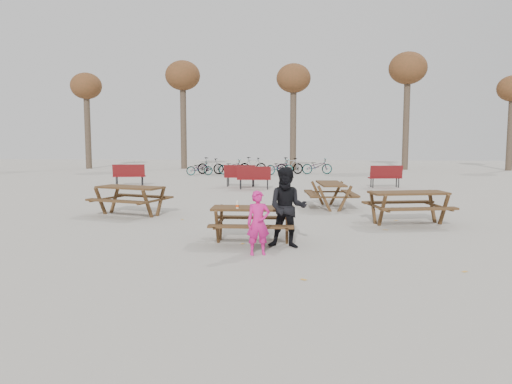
# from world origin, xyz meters

# --- Properties ---
(ground) EXTENTS (80.00, 80.00, 0.00)m
(ground) POSITION_xyz_m (0.00, 0.00, 0.00)
(ground) COLOR gray
(ground) RESTS_ON ground
(main_picnic_table) EXTENTS (1.80, 1.45, 0.78)m
(main_picnic_table) POSITION_xyz_m (0.00, 0.00, 0.59)
(main_picnic_table) COLOR #3B2415
(main_picnic_table) RESTS_ON ground
(food_tray) EXTENTS (0.18, 0.11, 0.03)m
(food_tray) POSITION_xyz_m (0.06, -0.10, 0.79)
(food_tray) COLOR white
(food_tray) RESTS_ON main_picnic_table
(bread_roll) EXTENTS (0.14, 0.06, 0.05)m
(bread_roll) POSITION_xyz_m (0.06, -0.10, 0.83)
(bread_roll) COLOR tan
(bread_roll) RESTS_ON food_tray
(soda_bottle) EXTENTS (0.07, 0.07, 0.17)m
(soda_bottle) POSITION_xyz_m (-0.32, -0.23, 0.85)
(soda_bottle) COLOR silver
(soda_bottle) RESTS_ON main_picnic_table
(child) EXTENTS (0.52, 0.40, 1.27)m
(child) POSITION_xyz_m (0.20, -1.20, 0.63)
(child) COLOR #CB1975
(child) RESTS_ON ground
(adult) EXTENTS (0.87, 0.71, 1.69)m
(adult) POSITION_xyz_m (0.76, -0.52, 0.84)
(adult) COLOR black
(adult) RESTS_ON ground
(picnic_table_east) EXTENTS (2.27, 1.96, 0.87)m
(picnic_table_east) POSITION_xyz_m (3.94, 2.56, 0.43)
(picnic_table_east) COLOR #3B2415
(picnic_table_east) RESTS_ON ground
(picnic_table_north) EXTENTS (2.40, 2.16, 0.86)m
(picnic_table_north) POSITION_xyz_m (-3.91, 3.56, 0.43)
(picnic_table_north) COLOR #3B2415
(picnic_table_north) RESTS_ON ground
(picnic_table_far) EXTENTS (1.69, 2.03, 0.82)m
(picnic_table_far) POSITION_xyz_m (2.14, 5.48, 0.41)
(picnic_table_far) COLOR #3B2415
(picnic_table_far) RESTS_ON ground
(park_bench_row) EXTENTS (13.62, 1.84, 1.03)m
(park_bench_row) POSITION_xyz_m (-1.00, 12.09, 0.52)
(park_bench_row) COLOR maroon
(park_bench_row) RESTS_ON ground
(bicycle_row) EXTENTS (9.03, 2.70, 1.06)m
(bicycle_row) POSITION_xyz_m (-1.10, 20.22, 0.49)
(bicycle_row) COLOR black
(bicycle_row) RESTS_ON ground
(tree_row) EXTENTS (32.17, 3.52, 8.26)m
(tree_row) POSITION_xyz_m (0.90, 25.15, 6.19)
(tree_row) COLOR #382B21
(tree_row) RESTS_ON ground
(fallen_leaves) EXTENTS (11.00, 11.00, 0.01)m
(fallen_leaves) POSITION_xyz_m (0.50, 2.50, 0.00)
(fallen_leaves) COLOR gold
(fallen_leaves) RESTS_ON ground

